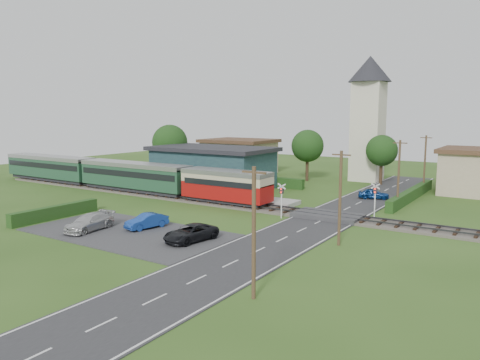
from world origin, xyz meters
The scene contains 32 objects.
ground centered at (0.00, 0.00, 0.00)m, with size 120.00×120.00×0.00m, color #2D4C19.
railway_track centered at (0.00, 2.00, 0.11)m, with size 76.00×3.20×0.49m.
road centered at (10.00, 0.00, 0.03)m, with size 6.00×70.00×0.05m, color #28282B.
car_park centered at (-1.50, -12.00, 0.04)m, with size 17.00×9.00×0.08m, color #333335.
crossing_deck centered at (10.00, 2.00, 0.23)m, with size 6.20×3.40×0.45m, color #333335.
platform centered at (-10.00, 5.20, 0.23)m, with size 30.00×3.00×0.45m, color gray.
equipment_hut centered at (-18.00, 5.20, 1.75)m, with size 2.30×2.30×2.55m.
station_building centered at (-10.00, 10.99, 2.69)m, with size 16.00×9.00×5.30m.
train centered at (-18.29, 2.00, 2.18)m, with size 43.20×2.90×3.40m.
church_tower centered at (5.00, 28.00, 10.23)m, with size 6.00×6.00×17.60m.
house_west centered at (-15.00, 25.00, 2.79)m, with size 10.80×8.80×5.50m.
house_east centered at (20.00, 24.00, 2.80)m, with size 8.80×8.80×5.50m.
hedge_carpark centered at (-11.00, -12.00, 0.60)m, with size 0.80×9.00×1.20m, color #193814.
hedge_roadside centered at (14.20, 16.00, 0.60)m, with size 0.80×18.00×1.20m, color #193814.
hedge_station centered at (-10.00, 15.50, 0.65)m, with size 22.00×0.80×1.30m, color #193814.
tree_a centered at (-20.00, 14.00, 5.38)m, with size 5.20×5.20×8.00m.
tree_b centered at (-2.00, 23.00, 5.02)m, with size 4.60×4.60×7.34m.
tree_c centered at (8.00, 25.00, 4.65)m, with size 4.20×4.20×6.78m.
utility_pole_a centered at (14.20, -18.00, 3.63)m, with size 1.40×0.22×7.00m.
utility_pole_b centered at (14.20, -6.00, 3.63)m, with size 1.40×0.22×7.00m.
utility_pole_c centered at (14.20, 10.00, 3.63)m, with size 1.40×0.22×7.00m.
utility_pole_d centered at (14.20, 22.00, 3.63)m, with size 1.40×0.22×7.00m.
crossing_signal_near centered at (6.40, -0.41, 2.14)m, with size 0.84×0.28×3.28m.
crossing_signal_far centered at (13.60, 4.39, 2.14)m, with size 0.84×0.28×3.28m.
streetlamp_west centered at (-22.00, 20.00, 3.04)m, with size 0.30×0.30×5.15m.
streetlamp_east centered at (16.00, 27.00, 3.04)m, with size 0.30×0.30×5.15m.
car_on_road centered at (10.56, 13.89, 0.63)m, with size 1.37×3.40×1.16m, color navy.
car_park_blue centered at (-1.12, -10.23, 0.69)m, with size 1.29×3.70×1.22m, color #173E98.
car_park_silver centered at (-4.58, -13.35, 0.75)m, with size 1.88×4.63×1.34m, color #B6B6B6.
car_park_dark centered at (4.50, -11.30, 0.70)m, with size 2.06×4.47×1.24m, color black.
pedestrian_near centered at (-1.09, 5.50, 1.22)m, with size 0.56×0.37×1.54m, color gray.
pedestrian_far centered at (-18.05, 5.56, 1.25)m, with size 0.78×0.60×1.60m, color gray.
Camera 1 is at (26.46, -37.99, 9.68)m, focal length 35.00 mm.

